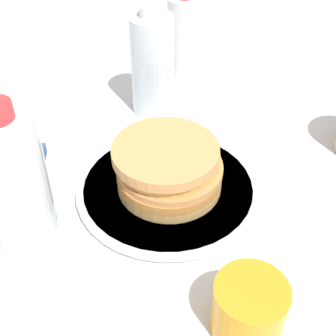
% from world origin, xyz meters
% --- Properties ---
extents(ground_plane, '(4.00, 4.00, 0.00)m').
position_xyz_m(ground_plane, '(0.00, 0.00, 0.00)').
color(ground_plane, silver).
extents(plate, '(0.28, 0.28, 0.01)m').
position_xyz_m(plate, '(-0.01, -0.01, 0.01)').
color(plate, silver).
rests_on(plate, ground_plane).
extents(pancake_stack, '(0.16, 0.16, 0.07)m').
position_xyz_m(pancake_stack, '(-0.01, -0.01, 0.05)').
color(pancake_stack, tan).
rests_on(pancake_stack, plate).
extents(juice_glass, '(0.08, 0.08, 0.07)m').
position_xyz_m(juice_glass, '(0.17, -0.16, 0.04)').
color(juice_glass, orange).
rests_on(juice_glass, ground_plane).
extents(water_bottle_near, '(0.08, 0.08, 0.20)m').
position_xyz_m(water_bottle_near, '(-0.14, 0.18, 0.09)').
color(water_bottle_near, silver).
rests_on(water_bottle_near, ground_plane).
extents(water_bottle_mid, '(0.08, 0.08, 0.23)m').
position_xyz_m(water_bottle_mid, '(-0.12, -0.19, 0.11)').
color(water_bottle_mid, silver).
rests_on(water_bottle_mid, ground_plane).
extents(water_bottle_far, '(0.06, 0.06, 0.19)m').
position_xyz_m(water_bottle_far, '(-0.14, 0.29, 0.09)').
color(water_bottle_far, white).
rests_on(water_bottle_far, ground_plane).
extents(napkin, '(0.16, 0.14, 0.02)m').
position_xyz_m(napkin, '(-0.27, -0.09, 0.01)').
color(napkin, '#33598C').
rests_on(napkin, ground_plane).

